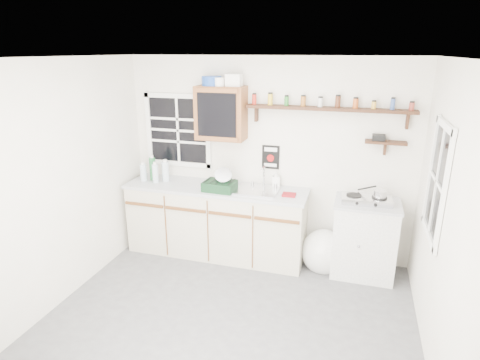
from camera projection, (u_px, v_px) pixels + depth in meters
name	position (u px, v px, depth m)	size (l,w,h in m)	color
room	(227.00, 203.00, 3.59)	(3.64, 3.24, 2.54)	#4B4B4D
main_cabinet	(216.00, 220.00, 5.17)	(2.31, 0.63, 0.92)	beige
right_cabinet	(364.00, 238.00, 4.70)	(0.73, 0.57, 0.91)	#B8B8B1
sink	(257.00, 190.00, 4.89)	(0.52, 0.44, 0.29)	silver
upper_cabinet	(221.00, 113.00, 4.87)	(0.60, 0.32, 0.65)	brown
upper_cabinet_clutter	(220.00, 81.00, 4.76)	(0.49, 0.24, 0.14)	#173F9A
spice_shelf	(328.00, 108.00, 4.56)	(1.91, 0.18, 0.35)	black
secondary_shelf	(384.00, 142.00, 4.51)	(0.45, 0.16, 0.24)	black
warning_sign	(271.00, 157.00, 5.01)	(0.22, 0.02, 0.30)	black
window_back	(178.00, 130.00, 5.27)	(0.93, 0.03, 0.98)	black
window_right	(438.00, 182.00, 3.54)	(0.03, 0.78, 1.08)	black
water_bottles	(155.00, 171.00, 5.22)	(0.37, 0.17, 0.33)	silver
dish_rack	(221.00, 183.00, 4.88)	(0.39, 0.30, 0.29)	black
soap_bottle	(276.00, 179.00, 5.00)	(0.09, 0.10, 0.21)	silver
rag	(289.00, 195.00, 4.73)	(0.16, 0.13, 0.02)	maroon
hotplate	(366.00, 199.00, 4.54)	(0.57, 0.34, 0.08)	silver
saucepan	(379.00, 194.00, 4.48)	(0.31, 0.25, 0.15)	silver
trash_bag	(324.00, 252.00, 4.85)	(0.48, 0.43, 0.54)	silver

